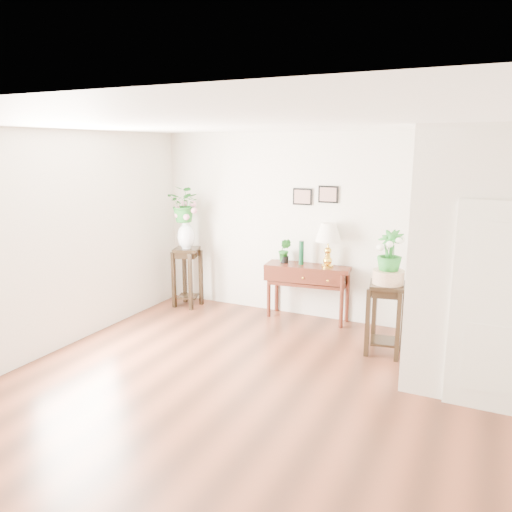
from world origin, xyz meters
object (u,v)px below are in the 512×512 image
Objects in this scene: plant_stand_b at (386,319)px; table_lamp at (328,244)px; plant_stand_a at (187,277)px; console_table at (307,292)px.

table_lamp is at bearing 142.00° from plant_stand_b.
plant_stand_b is at bearing -38.00° from table_lamp.
plant_stand_a is at bearing -173.98° from table_lamp.
plant_stand_b is (3.33, -0.57, -0.03)m from plant_stand_a.
plant_stand_b is (1.04, -0.81, -0.74)m from table_lamp.
plant_stand_b is (1.33, -0.81, 0.04)m from console_table.
plant_stand_a is 3.38m from plant_stand_b.
table_lamp is 1.51m from plant_stand_b.
plant_stand_b is at bearing -9.65° from plant_stand_a.
table_lamp reaches higher than plant_stand_a.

